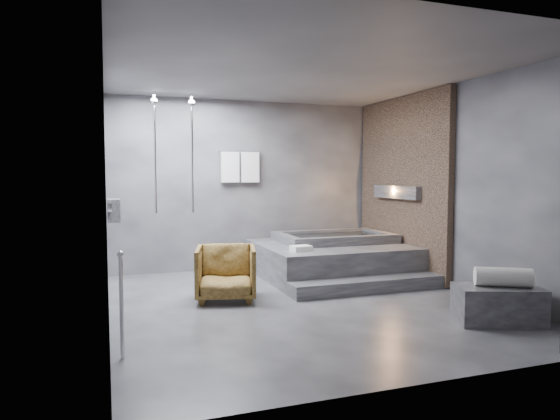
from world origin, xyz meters
name	(u,v)px	position (x,y,z in m)	size (l,w,h in m)	color
room	(325,162)	(0.40, 0.24, 1.73)	(5.00, 5.04, 2.82)	#2D2D30
tub_deck	(331,259)	(1.05, 1.45, 0.25)	(2.20, 2.00, 0.50)	#323235
tub_step	(368,285)	(1.05, 0.27, 0.09)	(2.20, 0.36, 0.18)	#323235
concrete_bench	(498,305)	(1.66, -1.43, 0.20)	(0.87, 0.48, 0.39)	#2F2F31
driftwood_chair	(226,273)	(-0.85, 0.49, 0.34)	(0.73, 0.75, 0.69)	#412C10
rolled_towel	(503,277)	(1.70, -1.45, 0.49)	(0.20, 0.20, 0.57)	silver
deck_towel	(301,248)	(0.34, 0.91, 0.54)	(0.27, 0.20, 0.07)	white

